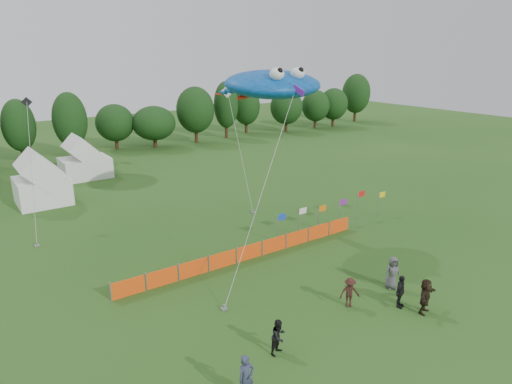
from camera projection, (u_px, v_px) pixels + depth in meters
ground at (325, 321)px, 22.73m from camera, size 160.00×160.00×0.00m
treeline at (90, 122)px, 57.49m from camera, size 104.57×8.78×8.36m
tent_left at (41, 182)px, 39.59m from camera, size 4.29×4.29×3.78m
tent_right at (85, 161)px, 47.80m from camera, size 4.85×3.88×3.42m
barrier_fence at (249, 252)px, 29.27m from camera, size 17.90×0.06×1.00m
flag_row at (332, 210)px, 34.43m from camera, size 10.73×0.62×2.26m
spectator_a at (246, 378)px, 17.39m from camera, size 0.70×0.47×1.91m
spectator_b at (279, 337)px, 20.09m from camera, size 0.96×0.84×1.66m
spectator_c at (350, 293)px, 23.75m from camera, size 1.23×1.04×1.65m
spectator_d at (400, 291)px, 23.70m from camera, size 1.14×0.79×1.80m
spectator_e at (392, 273)px, 25.57m from camera, size 1.09×0.91×1.92m
spectator_f at (425, 296)px, 23.17m from camera, size 1.83×1.06×1.89m
stingray_kite at (270, 84)px, 30.85m from camera, size 12.23×16.10×11.94m
small_kite_white at (235, 125)px, 39.34m from camera, size 1.94×5.97×10.02m
small_kite_dark at (31, 162)px, 33.11m from camera, size 2.19×6.68×9.53m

